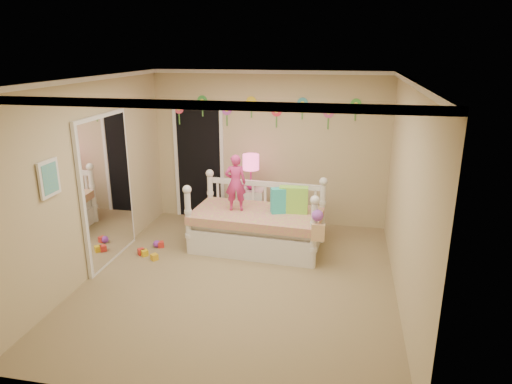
% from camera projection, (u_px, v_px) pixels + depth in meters
% --- Properties ---
extents(floor, '(4.00, 4.50, 0.01)m').
position_uv_depth(floor, '(240.00, 280.00, 6.08)').
color(floor, '#7F684C').
rests_on(floor, ground).
extents(ceiling, '(4.00, 4.50, 0.01)m').
position_uv_depth(ceiling, '(237.00, 79.00, 5.29)').
color(ceiling, white).
rests_on(ceiling, floor).
extents(back_wall, '(4.00, 0.01, 2.60)m').
position_uv_depth(back_wall, '(269.00, 149.00, 7.79)').
color(back_wall, tan).
rests_on(back_wall, floor).
extents(left_wall, '(0.01, 4.50, 2.60)m').
position_uv_depth(left_wall, '(91.00, 178.00, 6.05)').
color(left_wall, tan).
rests_on(left_wall, floor).
extents(right_wall, '(0.01, 4.50, 2.60)m').
position_uv_depth(right_wall, '(407.00, 196.00, 5.31)').
color(right_wall, tan).
rests_on(right_wall, floor).
extents(crown_molding, '(4.00, 4.50, 0.06)m').
position_uv_depth(crown_molding, '(237.00, 82.00, 5.30)').
color(crown_molding, white).
rests_on(crown_molding, ceiling).
extents(daybed, '(2.03, 1.18, 1.06)m').
position_uv_depth(daybed, '(257.00, 215.00, 6.92)').
color(daybed, white).
rests_on(daybed, floor).
extents(pillow_turquoise, '(0.40, 0.26, 0.38)m').
position_uv_depth(pillow_turquoise, '(284.00, 200.00, 6.80)').
color(pillow_turquoise, '#2AD4B7').
rests_on(pillow_turquoise, daybed).
extents(pillow_lime, '(0.43, 0.18, 0.40)m').
position_uv_depth(pillow_lime, '(294.00, 200.00, 6.79)').
color(pillow_lime, '#8FE244').
rests_on(pillow_lime, daybed).
extents(child, '(0.35, 0.27, 0.86)m').
position_uv_depth(child, '(236.00, 183.00, 6.83)').
color(child, '#CD2E79').
rests_on(child, daybed).
extents(nightstand, '(0.43, 0.33, 0.70)m').
position_uv_depth(nightstand, '(251.00, 209.00, 7.70)').
color(nightstand, white).
rests_on(nightstand, floor).
extents(table_lamp, '(0.27, 0.27, 0.59)m').
position_uv_depth(table_lamp, '(251.00, 166.00, 7.47)').
color(table_lamp, '#D31C85').
rests_on(table_lamp, nightstand).
extents(closet_doorway, '(0.90, 0.04, 2.07)m').
position_uv_depth(closet_doorway, '(199.00, 161.00, 8.08)').
color(closet_doorway, black).
rests_on(closet_doorway, back_wall).
extents(flower_decals, '(3.40, 0.02, 0.50)m').
position_uv_depth(flower_decals, '(264.00, 111.00, 7.60)').
color(flower_decals, '#B2668C').
rests_on(flower_decals, back_wall).
extents(mirror_closet, '(0.07, 1.30, 2.10)m').
position_uv_depth(mirror_closet, '(107.00, 190.00, 6.40)').
color(mirror_closet, white).
rests_on(mirror_closet, left_wall).
extents(wall_picture, '(0.05, 0.34, 0.42)m').
position_uv_depth(wall_picture, '(49.00, 178.00, 5.13)').
color(wall_picture, white).
rests_on(wall_picture, left_wall).
extents(hanging_bag, '(0.20, 0.16, 0.36)m').
position_uv_depth(hanging_bag, '(317.00, 226.00, 6.17)').
color(hanging_bag, beige).
rests_on(hanging_bag, daybed).
extents(toy_scatter, '(1.11, 1.46, 0.11)m').
position_uv_depth(toy_scatter, '(129.00, 254.00, 6.72)').
color(toy_scatter, '#996666').
rests_on(toy_scatter, floor).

